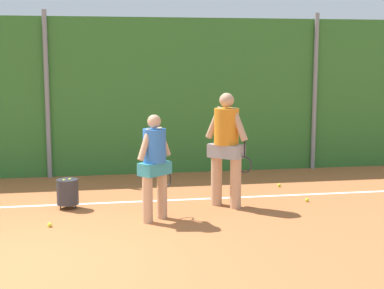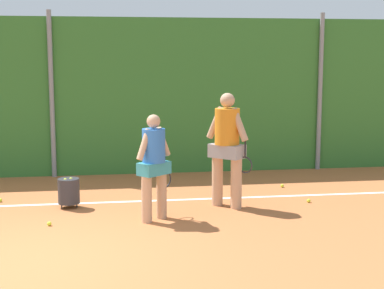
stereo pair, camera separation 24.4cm
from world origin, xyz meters
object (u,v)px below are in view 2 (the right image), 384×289
ball_hopper (69,191)px  tennis_ball_3 (165,189)px  tennis_ball_5 (49,224)px  player_foreground_near (154,162)px  tennis_ball_0 (0,200)px  tennis_ball_8 (282,186)px  player_midcourt (227,144)px  tennis_ball_9 (309,201)px

ball_hopper → tennis_ball_3: ball_hopper is taller
tennis_ball_5 → ball_hopper: bearing=77.4°
player_foreground_near → tennis_ball_0: (-2.58, 1.52, -0.89)m
tennis_ball_0 → tennis_ball_8: same height
player_midcourt → tennis_ball_5: size_ratio=29.18×
player_midcourt → ball_hopper: bearing=-142.6°
tennis_ball_0 → tennis_ball_8: bearing=4.4°
player_foreground_near → tennis_ball_3: bearing=40.3°
tennis_ball_0 → tennis_ball_3: size_ratio=1.00×
ball_hopper → player_midcourt: bearing=-6.6°
tennis_ball_3 → tennis_ball_8: (2.29, -0.06, 0.00)m
tennis_ball_5 → tennis_ball_8: same height
ball_hopper → tennis_ball_5: bearing=-102.6°
tennis_ball_0 → tennis_ball_3: bearing=9.0°
player_foreground_near → tennis_ball_0: size_ratio=25.02×
ball_hopper → tennis_ball_0: size_ratio=7.78×
player_foreground_near → tennis_ball_8: player_foreground_near is taller
tennis_ball_8 → ball_hopper: bearing=-166.3°
ball_hopper → tennis_ball_0: ball_hopper is taller
tennis_ball_0 → tennis_ball_3: 2.97m
ball_hopper → tennis_ball_9: bearing=-3.4°
tennis_ball_0 → tennis_ball_9: (5.33, -0.81, 0.00)m
tennis_ball_3 → tennis_ball_9: bearing=-28.1°
tennis_ball_0 → tennis_ball_9: bearing=-8.7°
ball_hopper → tennis_ball_8: ball_hopper is taller
player_foreground_near → ball_hopper: player_foreground_near is taller
tennis_ball_0 → ball_hopper: bearing=-25.1°
player_midcourt → tennis_ball_3: (-0.92, 1.34, -1.05)m
ball_hopper → tennis_ball_3: bearing=31.1°
tennis_ball_0 → tennis_ball_8: 5.24m
player_midcourt → ball_hopper: (-2.64, 0.30, -0.79)m
tennis_ball_3 → player_midcourt: bearing=-55.4°
tennis_ball_3 → tennis_ball_9: size_ratio=1.00×
ball_hopper → tennis_ball_9: ball_hopper is taller
player_midcourt → tennis_ball_9: 1.81m
ball_hopper → tennis_ball_0: 1.37m
player_foreground_near → tennis_ball_3: 2.20m
player_midcourt → ball_hopper: size_ratio=3.75×
player_midcourt → tennis_ball_8: player_midcourt is taller
tennis_ball_9 → tennis_ball_3: bearing=151.9°
tennis_ball_5 → tennis_ball_9: size_ratio=1.00×
player_foreground_near → tennis_ball_5: (-1.59, -0.09, -0.89)m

